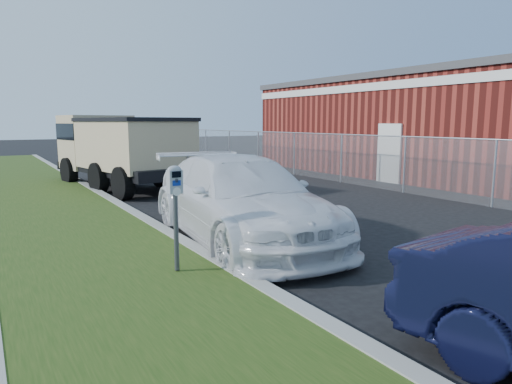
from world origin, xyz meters
TOP-DOWN VIEW (x-y plane):
  - ground at (0.00, 0.00)m, footprint 120.00×120.00m
  - chainlink_fence at (6.00, 7.00)m, footprint 0.06×30.06m
  - brick_building at (12.00, 8.00)m, footprint 9.20×14.20m
  - parking_meter at (-3.33, 0.01)m, footprint 0.21×0.15m
  - white_wagon at (-1.46, 1.52)m, footprint 2.78×5.74m
  - dump_truck at (-1.49, 9.99)m, footprint 3.48×6.70m

SIDE VIEW (x-z plane):
  - ground at x=0.00m, z-range 0.00..0.00m
  - white_wagon at x=-1.46m, z-range 0.00..1.61m
  - parking_meter at x=-3.33m, z-range 0.48..2.00m
  - chainlink_fence at x=6.00m, z-range -13.74..16.26m
  - dump_truck at x=-1.49m, z-range 0.16..2.66m
  - brick_building at x=12.00m, z-range 0.04..4.21m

